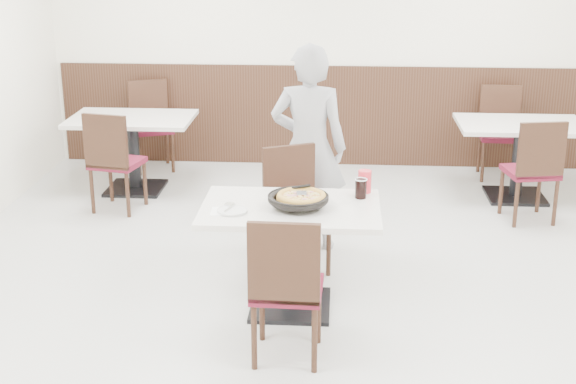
# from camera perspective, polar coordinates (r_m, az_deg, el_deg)

# --- Properties ---
(floor) EXTENTS (7.00, 7.00, 0.00)m
(floor) POSITION_cam_1_polar(r_m,az_deg,el_deg) (5.74, 2.05, -7.84)
(floor) COLOR #AAAAA5
(floor) RESTS_ON ground
(wall_back) EXTENTS (6.00, 0.04, 2.80)m
(wall_back) POSITION_cam_1_polar(r_m,az_deg,el_deg) (8.72, 2.94, 10.92)
(wall_back) COLOR white
(wall_back) RESTS_ON floor
(wainscot_back) EXTENTS (5.90, 0.03, 1.10)m
(wainscot_back) POSITION_cam_1_polar(r_m,az_deg,el_deg) (8.85, 2.84, 5.44)
(wainscot_back) COLOR black
(wainscot_back) RESTS_ON floor
(main_table) EXTENTS (1.27, 0.91, 0.75)m
(main_table) POSITION_cam_1_polar(r_m,az_deg,el_deg) (5.51, 0.18, -4.69)
(main_table) COLOR silver
(main_table) RESTS_ON floor
(chair_near) EXTENTS (0.43, 0.43, 0.95)m
(chair_near) POSITION_cam_1_polar(r_m,az_deg,el_deg) (4.87, -0.06, -6.67)
(chair_near) COLOR black
(chair_near) RESTS_ON floor
(chair_far) EXTENTS (0.56, 0.56, 0.95)m
(chair_far) POSITION_cam_1_polar(r_m,az_deg,el_deg) (6.07, 0.70, -1.44)
(chair_far) COLOR black
(chair_far) RESTS_ON floor
(trivet) EXTENTS (0.14, 0.14, 0.04)m
(trivet) POSITION_cam_1_polar(r_m,az_deg,el_deg) (5.36, 1.25, -0.87)
(trivet) COLOR black
(trivet) RESTS_ON main_table
(pizza_pan) EXTENTS (0.40, 0.40, 0.01)m
(pizza_pan) POSITION_cam_1_polar(r_m,az_deg,el_deg) (5.33, 0.73, -0.71)
(pizza_pan) COLOR black
(pizza_pan) RESTS_ON trivet
(pizza) EXTENTS (0.36, 0.36, 0.02)m
(pizza) POSITION_cam_1_polar(r_m,az_deg,el_deg) (5.34, 0.96, -0.47)
(pizza) COLOR gold
(pizza) RESTS_ON pizza_pan
(pizza_server) EXTENTS (0.07, 0.09, 0.00)m
(pizza_server) POSITION_cam_1_polar(r_m,az_deg,el_deg) (5.35, 0.97, -0.07)
(pizza_server) COLOR silver
(pizza_server) RESTS_ON pizza
(napkin) EXTENTS (0.18, 0.18, 0.00)m
(napkin) POSITION_cam_1_polar(r_m,az_deg,el_deg) (5.29, -4.60, -1.38)
(napkin) COLOR white
(napkin) RESTS_ON main_table
(side_plate) EXTENTS (0.21, 0.21, 0.01)m
(side_plate) POSITION_cam_1_polar(r_m,az_deg,el_deg) (5.28, -4.00, -1.34)
(side_plate) COLOR silver
(side_plate) RESTS_ON napkin
(fork) EXTENTS (0.06, 0.16, 0.00)m
(fork) POSITION_cam_1_polar(r_m,az_deg,el_deg) (5.30, -4.16, -1.13)
(fork) COLOR silver
(fork) RESTS_ON side_plate
(cola_glass) EXTENTS (0.09, 0.09, 0.13)m
(cola_glass) POSITION_cam_1_polar(r_m,az_deg,el_deg) (5.54, 5.20, 0.21)
(cola_glass) COLOR black
(cola_glass) RESTS_ON main_table
(red_cup) EXTENTS (0.10, 0.10, 0.16)m
(red_cup) POSITION_cam_1_polar(r_m,az_deg,el_deg) (5.66, 5.47, 0.75)
(red_cup) COLOR red
(red_cup) RESTS_ON main_table
(diner_person) EXTENTS (0.64, 0.44, 1.68)m
(diner_person) POSITION_cam_1_polar(r_m,az_deg,el_deg) (6.44, 1.48, 3.14)
(diner_person) COLOR #A2A2A7
(diner_person) RESTS_ON floor
(bg_table_left) EXTENTS (1.20, 0.80, 0.75)m
(bg_table_left) POSITION_cam_1_polar(r_m,az_deg,el_deg) (8.14, -10.92, 2.68)
(bg_table_left) COLOR silver
(bg_table_left) RESTS_ON floor
(bg_chair_left_near) EXTENTS (0.50, 0.50, 0.95)m
(bg_chair_left_near) POSITION_cam_1_polar(r_m,az_deg,el_deg) (7.57, -12.06, 2.21)
(bg_chair_left_near) COLOR black
(bg_chair_left_near) RESTS_ON floor
(bg_chair_left_far) EXTENTS (0.54, 0.54, 0.95)m
(bg_chair_left_far) POSITION_cam_1_polar(r_m,az_deg,el_deg) (8.78, -9.65, 4.59)
(bg_chair_left_far) COLOR black
(bg_chair_left_far) RESTS_ON floor
(bg_table_right) EXTENTS (1.20, 0.80, 0.75)m
(bg_table_right) POSITION_cam_1_polar(r_m,az_deg,el_deg) (8.07, 16.05, 2.15)
(bg_table_right) COLOR silver
(bg_table_right) RESTS_ON floor
(bg_chair_right_near) EXTENTS (0.49, 0.49, 0.95)m
(bg_chair_right_near) POSITION_cam_1_polar(r_m,az_deg,el_deg) (7.46, 16.86, 1.55)
(bg_chair_right_near) COLOR black
(bg_chair_right_near) RESTS_ON floor
(bg_chair_right_far) EXTENTS (0.44, 0.44, 0.95)m
(bg_chair_right_far) POSITION_cam_1_polar(r_m,az_deg,el_deg) (8.66, 14.87, 4.03)
(bg_chair_right_far) COLOR black
(bg_chair_right_far) RESTS_ON floor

